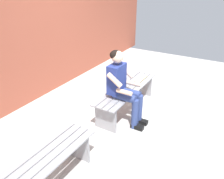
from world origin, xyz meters
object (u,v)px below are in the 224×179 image
object	(u,v)px
book_open	(140,79)
bench_far	(31,177)
apple	(135,83)
person_seated	(123,85)
bench_near	(127,93)

from	to	relation	value
book_open	bench_far	bearing A→B (deg)	-0.38
apple	person_seated	bearing A→B (deg)	2.64
bench_far	book_open	world-z (taller)	book_open
person_seated	bench_far	bearing A→B (deg)	-3.03
person_seated	apple	size ratio (longest dim) A/B	14.81
bench_far	bench_near	bearing A→B (deg)	180.00
bench_near	person_seated	world-z (taller)	person_seated
bench_near	apple	bearing A→B (deg)	154.75
bench_near	bench_far	xyz separation A→B (m)	(2.29, -0.00, 0.00)
bench_far	apple	distance (m)	2.46
bench_far	person_seated	distance (m)	1.96
bench_far	book_open	distance (m)	2.78
bench_near	person_seated	bearing A→B (deg)	15.78
apple	book_open	xyz separation A→B (m)	(-0.32, -0.04, -0.03)
person_seated	book_open	xyz separation A→B (m)	(-0.85, -0.06, -0.22)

